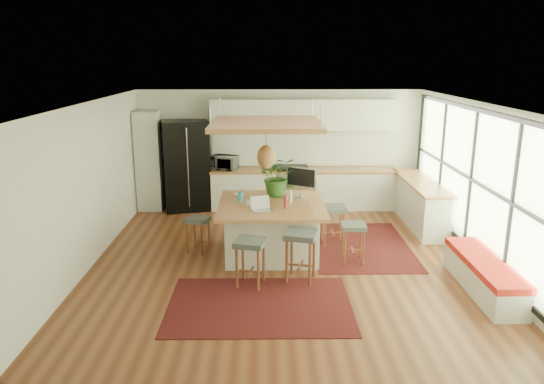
{
  "coord_description": "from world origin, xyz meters",
  "views": [
    {
      "loc": [
        -0.3,
        -8.19,
        3.42
      ],
      "look_at": [
        -0.2,
        0.5,
        1.1
      ],
      "focal_mm": 33.58,
      "sensor_mm": 36.0,
      "label": 1
    }
  ],
  "objects_px": {
    "laptop": "(262,204)",
    "island_plant": "(277,181)",
    "stool_right_back": "(333,226)",
    "monitor": "(301,183)",
    "island": "(272,229)",
    "fridge": "(186,170)",
    "microwave": "(225,161)",
    "stool_right_front": "(353,242)",
    "stool_left_side": "(198,233)",
    "stool_near_left": "(250,264)",
    "stool_near_right": "(301,259)"
  },
  "relations": [
    {
      "from": "microwave",
      "to": "monitor",
      "type": "bearing_deg",
      "value": -37.55
    },
    {
      "from": "stool_left_side",
      "to": "island",
      "type": "bearing_deg",
      "value": -4.65
    },
    {
      "from": "microwave",
      "to": "laptop",
      "type": "bearing_deg",
      "value": -56.12
    },
    {
      "from": "stool_left_side",
      "to": "microwave",
      "type": "bearing_deg",
      "value": 84.09
    },
    {
      "from": "microwave",
      "to": "stool_near_left",
      "type": "bearing_deg",
      "value": -61.62
    },
    {
      "from": "fridge",
      "to": "stool_right_front",
      "type": "bearing_deg",
      "value": -58.42
    },
    {
      "from": "stool_right_front",
      "to": "stool_left_side",
      "type": "xyz_separation_m",
      "value": [
        -2.71,
        0.52,
        0.0
      ]
    },
    {
      "from": "fridge",
      "to": "microwave",
      "type": "relative_size",
      "value": 3.61
    },
    {
      "from": "stool_near_left",
      "to": "stool_right_back",
      "type": "bearing_deg",
      "value": 49.7
    },
    {
      "from": "stool_right_back",
      "to": "monitor",
      "type": "bearing_deg",
      "value": 177.74
    },
    {
      "from": "stool_near_left",
      "to": "monitor",
      "type": "height_order",
      "value": "monitor"
    },
    {
      "from": "stool_near_left",
      "to": "stool_near_right",
      "type": "distance_m",
      "value": 0.8
    },
    {
      "from": "stool_right_back",
      "to": "monitor",
      "type": "relative_size",
      "value": 1.25
    },
    {
      "from": "monitor",
      "to": "microwave",
      "type": "bearing_deg",
      "value": 154.07
    },
    {
      "from": "stool_near_left",
      "to": "microwave",
      "type": "bearing_deg",
      "value": 99.56
    },
    {
      "from": "island_plant",
      "to": "stool_right_front",
      "type": "bearing_deg",
      "value": -36.13
    },
    {
      "from": "stool_near_left",
      "to": "laptop",
      "type": "xyz_separation_m",
      "value": [
        0.18,
        0.89,
        0.7
      ]
    },
    {
      "from": "stool_left_side",
      "to": "island_plant",
      "type": "xyz_separation_m",
      "value": [
        1.43,
        0.42,
        0.86
      ]
    },
    {
      "from": "stool_near_left",
      "to": "stool_right_back",
      "type": "distance_m",
      "value": 2.3
    },
    {
      "from": "stool_right_back",
      "to": "stool_right_front",
      "type": "bearing_deg",
      "value": -74.09
    },
    {
      "from": "fridge",
      "to": "laptop",
      "type": "distance_m",
      "value": 3.7
    },
    {
      "from": "stool_right_back",
      "to": "fridge",
      "type": "bearing_deg",
      "value": 142.11
    },
    {
      "from": "island",
      "to": "island_plant",
      "type": "distance_m",
      "value": 0.92
    },
    {
      "from": "fridge",
      "to": "island",
      "type": "relative_size",
      "value": 1.11
    },
    {
      "from": "fridge",
      "to": "monitor",
      "type": "bearing_deg",
      "value": -57.91
    },
    {
      "from": "stool_left_side",
      "to": "island_plant",
      "type": "bearing_deg",
      "value": 16.29
    },
    {
      "from": "stool_right_back",
      "to": "island",
      "type": "bearing_deg",
      "value": -159.64
    },
    {
      "from": "stool_right_front",
      "to": "stool_right_back",
      "type": "distance_m",
      "value": 0.87
    },
    {
      "from": "stool_near_left",
      "to": "stool_near_right",
      "type": "xyz_separation_m",
      "value": [
        0.78,
        0.19,
        0.0
      ]
    },
    {
      "from": "microwave",
      "to": "island_plant",
      "type": "relative_size",
      "value": 0.78
    },
    {
      "from": "island",
      "to": "laptop",
      "type": "xyz_separation_m",
      "value": [
        -0.16,
        -0.44,
        0.58
      ]
    },
    {
      "from": "laptop",
      "to": "island_plant",
      "type": "distance_m",
      "value": 1.01
    },
    {
      "from": "island",
      "to": "stool_near_left",
      "type": "bearing_deg",
      "value": -104.36
    },
    {
      "from": "fridge",
      "to": "microwave",
      "type": "distance_m",
      "value": 0.9
    },
    {
      "from": "stool_right_back",
      "to": "microwave",
      "type": "bearing_deg",
      "value": 132.24
    },
    {
      "from": "stool_left_side",
      "to": "laptop",
      "type": "height_order",
      "value": "laptop"
    },
    {
      "from": "island",
      "to": "stool_right_back",
      "type": "height_order",
      "value": "island"
    },
    {
      "from": "stool_right_front",
      "to": "monitor",
      "type": "distance_m",
      "value": 1.47
    },
    {
      "from": "laptop",
      "to": "monitor",
      "type": "distance_m",
      "value": 1.14
    },
    {
      "from": "island_plant",
      "to": "microwave",
      "type": "bearing_deg",
      "value": 116.34
    },
    {
      "from": "island",
      "to": "stool_left_side",
      "type": "distance_m",
      "value": 1.33
    },
    {
      "from": "stool_near_right",
      "to": "microwave",
      "type": "xyz_separation_m",
      "value": [
        -1.48,
        3.98,
        0.76
      ]
    },
    {
      "from": "island",
      "to": "stool_near_right",
      "type": "relative_size",
      "value": 2.31
    },
    {
      "from": "monitor",
      "to": "island_plant",
      "type": "relative_size",
      "value": 0.82
    },
    {
      "from": "island",
      "to": "island_plant",
      "type": "relative_size",
      "value": 2.54
    },
    {
      "from": "stool_near_right",
      "to": "stool_left_side",
      "type": "xyz_separation_m",
      "value": [
        -1.76,
        1.25,
        0.0
      ]
    },
    {
      "from": "stool_right_front",
      "to": "microwave",
      "type": "height_order",
      "value": "microwave"
    },
    {
      "from": "stool_right_back",
      "to": "island_plant",
      "type": "xyz_separation_m",
      "value": [
        -1.04,
        0.1,
        0.86
      ]
    },
    {
      "from": "stool_near_left",
      "to": "microwave",
      "type": "xyz_separation_m",
      "value": [
        -0.7,
        4.17,
        0.76
      ]
    },
    {
      "from": "stool_right_back",
      "to": "monitor",
      "type": "distance_m",
      "value": 1.03
    }
  ]
}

